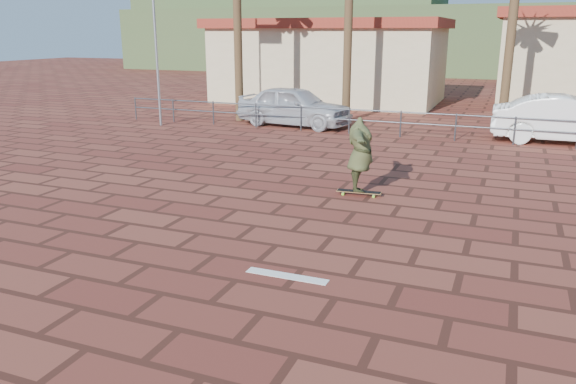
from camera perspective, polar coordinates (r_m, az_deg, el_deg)
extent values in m
plane|color=brown|center=(10.57, -1.21, -5.43)|extent=(120.00, 120.00, 0.00)
cube|color=white|center=(9.30, -0.11, -8.52)|extent=(1.40, 0.22, 0.01)
cylinder|color=#47494F|center=(26.56, -15.22, 8.21)|extent=(0.06, 0.06, 1.00)
cylinder|color=#47494F|center=(25.42, -11.57, 8.11)|extent=(0.06, 0.06, 1.00)
cylinder|color=#47494F|center=(24.39, -7.59, 7.97)|extent=(0.06, 0.06, 1.00)
cylinder|color=#47494F|center=(23.48, -3.29, 7.77)|extent=(0.06, 0.06, 1.00)
cylinder|color=#47494F|center=(22.71, 1.33, 7.51)|extent=(0.06, 0.06, 1.00)
cylinder|color=#47494F|center=(22.10, 6.23, 7.19)|extent=(0.06, 0.06, 1.00)
cylinder|color=#47494F|center=(21.66, 11.36, 6.79)|extent=(0.06, 0.06, 1.00)
cylinder|color=#47494F|center=(21.39, 16.66, 6.32)|extent=(0.06, 0.06, 1.00)
cylinder|color=#47494F|center=(21.31, 22.02, 5.79)|extent=(0.06, 0.06, 1.00)
cylinder|color=#47494F|center=(21.59, 11.43, 7.96)|extent=(24.00, 0.05, 0.05)
cylinder|color=#47494F|center=(21.65, 11.37, 6.92)|extent=(24.00, 0.05, 0.05)
cylinder|color=gray|center=(24.37, -13.37, 15.94)|extent=(0.10, 0.10, 8.00)
cylinder|color=brown|center=(25.25, -5.11, 15.15)|extent=(0.36, 0.36, 7.00)
cylinder|color=brown|center=(25.00, 6.15, 16.49)|extent=(0.36, 0.36, 8.20)
cylinder|color=brown|center=(24.55, 21.60, 13.52)|extent=(0.36, 0.36, 6.50)
cube|color=beige|center=(32.62, 4.29, 12.72)|extent=(12.00, 7.00, 4.00)
cube|color=maroon|center=(32.57, 4.38, 16.67)|extent=(12.60, 7.60, 0.50)
cube|color=#384C28|center=(59.18, 18.68, 14.40)|extent=(70.00, 18.00, 6.00)
cube|color=#384C28|center=(69.99, 0.14, 16.15)|extent=(35.00, 14.00, 8.00)
cube|color=olive|center=(13.79, 7.21, 0.03)|extent=(1.11, 0.33, 0.02)
cube|color=black|center=(13.79, 7.21, 0.08)|extent=(1.06, 0.31, 0.00)
cube|color=silver|center=(13.86, 5.68, 0.04)|extent=(0.08, 0.18, 0.03)
cube|color=silver|center=(13.75, 8.75, -0.21)|extent=(0.08, 0.18, 0.03)
cylinder|color=#7AC329|center=(13.77, 5.59, -0.20)|extent=(0.07, 0.04, 0.07)
cylinder|color=#7AC329|center=(13.97, 5.76, 0.04)|extent=(0.07, 0.04, 0.07)
cylinder|color=#7AC329|center=(13.65, 8.68, -0.45)|extent=(0.07, 0.04, 0.07)
cylinder|color=#7AC329|center=(13.86, 8.81, -0.21)|extent=(0.07, 0.04, 0.07)
imported|color=#404525|center=(13.57, 7.35, 3.77)|extent=(1.32, 2.31, 1.81)
imported|color=#BBBCC3|center=(23.83, 0.66, 8.73)|extent=(5.11, 2.58, 1.67)
imported|color=white|center=(22.33, 26.56, 6.58)|extent=(5.17, 1.95, 1.69)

